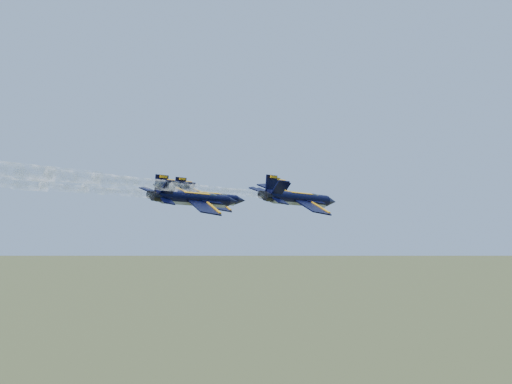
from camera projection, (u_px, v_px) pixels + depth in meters
The scene contains 5 objects.
jet_lead at pixel (300, 198), 118.01m from camera, with size 13.51×18.80×5.71m.
jet_left at pixel (209, 198), 117.28m from camera, with size 13.51×18.80×5.71m.
jet_right at pixel (300, 199), 101.84m from camera, with size 13.51×18.80×5.71m.
jet_slot at pixel (195, 199), 100.66m from camera, with size 13.51×18.80×5.71m.
smoke_trail_lead at pixel (15, 200), 78.80m from camera, with size 16.32×70.15×2.94m.
Camera 1 is at (61.04, -95.71, 99.46)m, focal length 45.00 mm.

